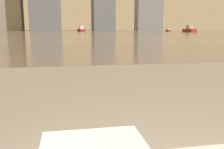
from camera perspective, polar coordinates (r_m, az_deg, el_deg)
The scene contains 4 objects.
harbor_water at distance 61.81m, azimuth -10.21°, elevation 9.40°, with size 180.00×110.00×0.01m.
harbor_boat_1 at distance 74.20m, azimuth 17.28°, elevation 9.76°, with size 1.94×5.04×1.86m.
harbor_boat_2 at distance 82.40m, azimuth -7.03°, elevation 10.15°, with size 2.42×4.85×1.74m.
harbor_boat_5 at distance 88.15m, azimuth 12.70°, elevation 9.82°, with size 0.98×2.67×0.99m.
Camera 1 is at (-0.28, 0.20, 1.02)m, focal length 40.00 mm.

